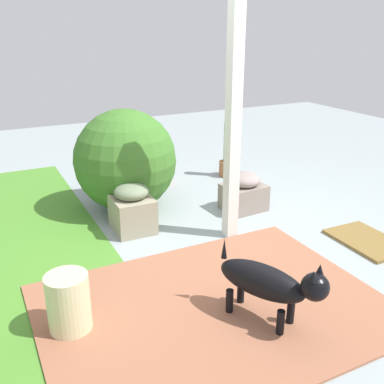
% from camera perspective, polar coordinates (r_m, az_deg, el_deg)
% --- Properties ---
extents(ground_plane, '(12.00, 12.00, 0.00)m').
position_cam_1_polar(ground_plane, '(4.16, 5.13, -6.64)').
color(ground_plane, '#939FA1').
extents(brick_path, '(1.80, 2.40, 0.02)m').
position_cam_1_polar(brick_path, '(3.29, 2.85, -14.51)').
color(brick_path, '#9C6044').
rests_on(brick_path, ground).
extents(porch_pillar, '(0.11, 0.11, 2.13)m').
position_cam_1_polar(porch_pillar, '(3.98, 5.27, 8.42)').
color(porch_pillar, white).
rests_on(porch_pillar, ground).
extents(stone_planter_nearest, '(0.39, 0.46, 0.42)m').
position_cam_1_polar(stone_planter_nearest, '(4.86, 6.64, -0.01)').
color(stone_planter_nearest, gray).
rests_on(stone_planter_nearest, ground).
extents(stone_planter_mid, '(0.45, 0.39, 0.48)m').
position_cam_1_polar(stone_planter_mid, '(4.37, -7.65, -2.12)').
color(stone_planter_mid, gray).
rests_on(stone_planter_mid, ground).
extents(round_shrub, '(1.09, 1.09, 1.09)m').
position_cam_1_polar(round_shrub, '(4.81, -8.53, 4.03)').
color(round_shrub, '#3A6E27').
rests_on(round_shrub, ground).
extents(terracotta_pot_tall, '(0.23, 0.23, 0.72)m').
position_cam_1_polar(terracotta_pot_tall, '(5.92, 4.64, 4.46)').
color(terracotta_pot_tall, '#9A5E3A').
rests_on(terracotta_pot_tall, ground).
extents(terracotta_pot_spiky, '(0.21, 0.21, 0.66)m').
position_cam_1_polar(terracotta_pot_spiky, '(5.63, -3.81, 4.23)').
color(terracotta_pot_spiky, '#AD6A41').
rests_on(terracotta_pot_spiky, ground).
extents(dog, '(0.75, 0.48, 0.54)m').
position_cam_1_polar(dog, '(3.04, 9.77, -11.33)').
color(dog, black).
rests_on(dog, ground).
extents(ceramic_urn, '(0.28, 0.28, 0.41)m').
position_cam_1_polar(ceramic_urn, '(3.09, -15.49, -13.57)').
color(ceramic_urn, beige).
rests_on(ceramic_urn, ground).
extents(doormat, '(0.71, 0.50, 0.03)m').
position_cam_1_polar(doormat, '(4.48, 21.50, -5.82)').
color(doormat, olive).
rests_on(doormat, ground).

